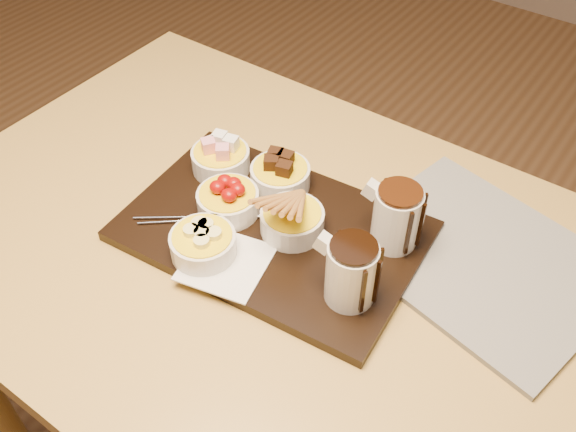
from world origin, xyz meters
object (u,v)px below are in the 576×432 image
Objects in this scene: bowl_strawberries at (228,202)px; serving_board at (273,231)px; pitcher_dark_chocolate at (351,273)px; pitcher_milk_chocolate at (396,218)px; dining_table at (277,288)px; newspaper at (481,259)px.

serving_board is at bearing 8.44° from bowl_strawberries.
pitcher_dark_chocolate is 1.00× the size of pitcher_milk_chocolate.
dining_table is at bearing 165.24° from pitcher_dark_chocolate.
dining_table is 0.22m from pitcher_dark_chocolate.
newspaper reaches higher than dining_table.
pitcher_milk_chocolate is (0.17, 0.08, 0.06)m from serving_board.
serving_board is 1.23× the size of newspaper.
bowl_strawberries reaches higher than serving_board.
dining_table is 12.00× the size of bowl_strawberries.
serving_board is at bearing -158.20° from pitcher_milk_chocolate.
newspaper is at bearing 51.84° from pitcher_dark_chocolate.
dining_table is at bearing -47.62° from serving_board.
pitcher_milk_chocolate is 0.15m from newspaper.
bowl_strawberries reaches higher than newspaper.
pitcher_milk_chocolate is 0.26× the size of newspaper.
bowl_strawberries is at bearing -163.61° from pitcher_milk_chocolate.
dining_table is at bearing -4.66° from bowl_strawberries.
newspaper is at bearing 19.75° from pitcher_milk_chocolate.
pitcher_dark_chocolate is 0.13m from pitcher_milk_chocolate.
pitcher_milk_chocolate is at bearing 85.60° from pitcher_dark_chocolate.
pitcher_dark_chocolate reaches higher than bowl_strawberries.
bowl_strawberries is (-0.08, -0.01, 0.03)m from serving_board.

